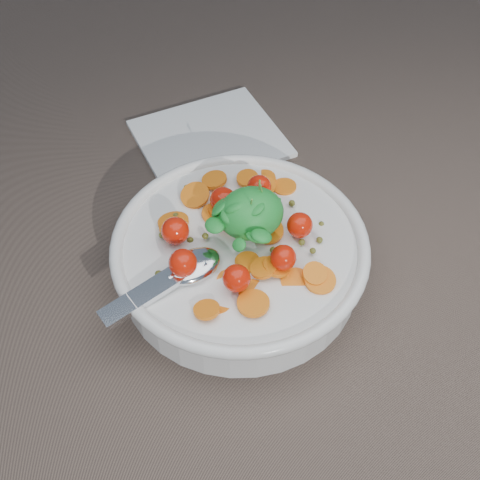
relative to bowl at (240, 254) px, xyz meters
name	(u,v)px	position (x,y,z in m)	size (l,w,h in m)	color
ground	(224,253)	(-0.01, 0.03, -0.03)	(6.00, 6.00, 0.00)	#705D50
bowl	(240,254)	(0.00, 0.00, 0.00)	(0.27, 0.25, 0.11)	white
napkin	(210,138)	(0.03, 0.21, -0.03)	(0.17, 0.15, 0.01)	white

